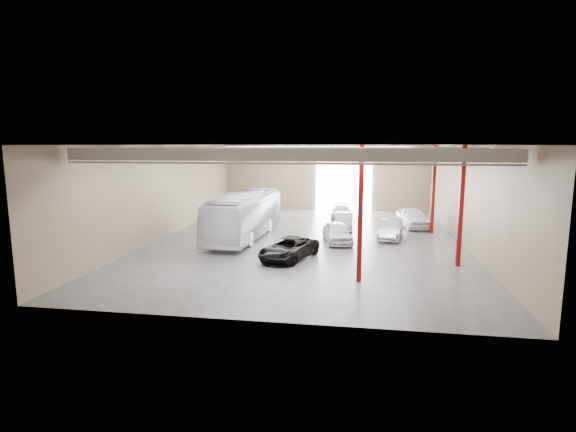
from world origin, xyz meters
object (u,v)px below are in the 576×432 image
(black_sedan, at_px, (289,248))
(car_row_b, at_px, (344,221))
(coach_bus, at_px, (245,215))
(car_right_far, at_px, (413,218))
(car_row_c, at_px, (341,212))
(car_row_a, at_px, (337,232))
(car_right_near, at_px, (391,229))

(black_sedan, bearing_deg, car_row_b, 93.49)
(coach_bus, distance_m, car_right_far, 14.59)
(car_row_b, height_order, car_row_c, car_row_b)
(car_row_a, height_order, car_row_c, car_row_a)
(black_sedan, height_order, car_row_c, black_sedan)
(car_right_far, bearing_deg, car_row_c, 140.94)
(car_row_c, distance_m, car_right_near, 9.43)
(car_row_a, height_order, car_right_near, car_row_a)
(car_right_far, bearing_deg, car_row_a, -141.43)
(black_sedan, distance_m, car_row_a, 5.86)
(coach_bus, distance_m, car_right_near, 11.07)
(coach_bus, distance_m, car_row_b, 8.61)
(car_row_c, height_order, car_right_far, car_right_far)
(car_row_a, distance_m, car_row_c, 10.50)
(coach_bus, relative_size, car_row_a, 2.80)
(car_row_b, bearing_deg, black_sedan, -106.06)
(coach_bus, relative_size, car_right_far, 2.49)
(coach_bus, bearing_deg, car_row_a, -5.82)
(car_row_c, bearing_deg, black_sedan, -100.07)
(black_sedan, xyz_separation_m, car_row_a, (2.70, 5.20, 0.07))
(coach_bus, height_order, car_row_b, coach_bus)
(car_row_b, distance_m, car_right_near, 4.90)
(car_right_near, bearing_deg, coach_bus, -165.48)
(black_sedan, bearing_deg, car_row_a, 81.98)
(car_row_c, xyz_separation_m, car_right_far, (6.25, -3.31, 0.17))
(car_row_b, relative_size, car_row_c, 0.91)
(car_row_c, bearing_deg, coach_bus, -126.86)
(car_row_a, relative_size, car_right_near, 1.00)
(coach_bus, relative_size, car_right_near, 2.79)
(car_row_c, bearing_deg, car_right_far, -28.78)
(black_sedan, distance_m, car_right_near, 9.76)
(coach_bus, distance_m, car_row_a, 7.21)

